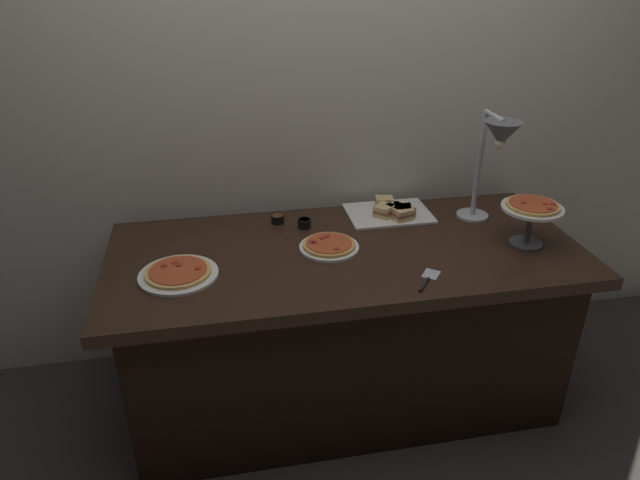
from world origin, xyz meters
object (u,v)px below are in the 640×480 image
pizza_plate_raised_stand (532,211)px  sauce_cup_far (278,219)px  sauce_cup_near (304,223)px  serving_spatula (428,279)px  sandwich_platter (393,211)px  heat_lamp (497,144)px  pizza_plate_front (329,246)px  pizza_plate_center (178,273)px

pizza_plate_raised_stand → sauce_cup_far: size_ratio=4.27×
sauce_cup_near → serving_spatula: sauce_cup_near is taller
sandwich_platter → pizza_plate_raised_stand: bearing=-38.8°
heat_lamp → pizza_plate_front: heat_lamp is taller
pizza_plate_center → pizza_plate_raised_stand: 1.40m
heat_lamp → pizza_plate_center: (-1.29, -0.16, -0.37)m
sauce_cup_near → sandwich_platter: bearing=5.7°
pizza_plate_center → pizza_plate_raised_stand: size_ratio=1.21×
heat_lamp → pizza_plate_front: 0.79m
heat_lamp → sauce_cup_near: 0.86m
heat_lamp → sandwich_platter: 0.54m
serving_spatula → pizza_plate_raised_stand: bearing=21.6°
sandwich_platter → sauce_cup_near: bearing=-174.3°
pizza_plate_raised_stand → sauce_cup_far: (-0.97, 0.39, -0.13)m
serving_spatula → sauce_cup_far: bearing=129.2°
pizza_plate_raised_stand → pizza_plate_front: bearing=172.2°
heat_lamp → sauce_cup_far: bearing=165.4°
sauce_cup_near → sauce_cup_far: sauce_cup_near is taller
pizza_plate_raised_stand → sauce_cup_near: (-0.87, 0.33, -0.13)m
pizza_plate_front → sandwich_platter: size_ratio=0.65×
sauce_cup_far → pizza_plate_raised_stand: bearing=-21.9°
serving_spatula → heat_lamp: bearing=42.7°
sauce_cup_far → serving_spatula: 0.76m
pizza_plate_center → serving_spatula: size_ratio=1.89×
heat_lamp → pizza_plate_raised_stand: (0.10, -0.16, -0.23)m
pizza_plate_raised_stand → serving_spatula: size_ratio=1.56×
pizza_plate_front → sauce_cup_near: 0.23m
pizza_plate_front → pizza_plate_raised_stand: pizza_plate_raised_stand is taller
pizza_plate_raised_stand → sauce_cup_far: pizza_plate_raised_stand is taller
sauce_cup_near → serving_spatula: 0.64m
heat_lamp → pizza_plate_raised_stand: heat_lamp is taller
heat_lamp → serving_spatula: bearing=-137.3°
pizza_plate_center → serving_spatula: 0.92m
sauce_cup_near → pizza_plate_center: bearing=-148.5°
heat_lamp → serving_spatula: 0.65m
heat_lamp → pizza_plate_front: (-0.70, -0.05, -0.36)m
pizza_plate_front → serving_spatula: bearing=-45.0°
pizza_plate_center → sauce_cup_near: bearing=31.5°
sandwich_platter → pizza_plate_center: bearing=-158.8°
pizza_plate_center → sauce_cup_far: (0.42, 0.39, 0.01)m
heat_lamp → pizza_plate_center: bearing=-172.9°
pizza_plate_center → heat_lamp: bearing=7.1°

